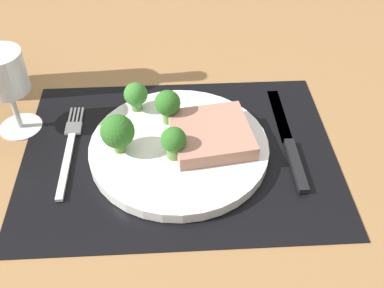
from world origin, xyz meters
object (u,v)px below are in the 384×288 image
at_px(steak, 211,134).
at_px(plate, 179,148).
at_px(knife, 289,144).
at_px(fork, 69,148).
at_px(wine_glass, 4,78).

bearing_deg(steak, plate, -172.36).
bearing_deg(knife, fork, 179.06).
distance_m(steak, fork, 0.21).
relative_size(fork, wine_glass, 1.44).
height_order(plate, steak, steak).
xyz_separation_m(steak, fork, (-0.21, 0.01, -0.02)).
bearing_deg(wine_glass, fork, -34.55).
height_order(steak, wine_glass, wine_glass).
xyz_separation_m(fork, knife, (0.32, -0.01, 0.00)).
bearing_deg(wine_glass, plate, -16.40).
bearing_deg(steak, fork, 177.79).
bearing_deg(wine_glass, steak, -12.70).
relative_size(plate, knife, 1.12).
relative_size(steak, knife, 0.48).
distance_m(steak, wine_glass, 0.30).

